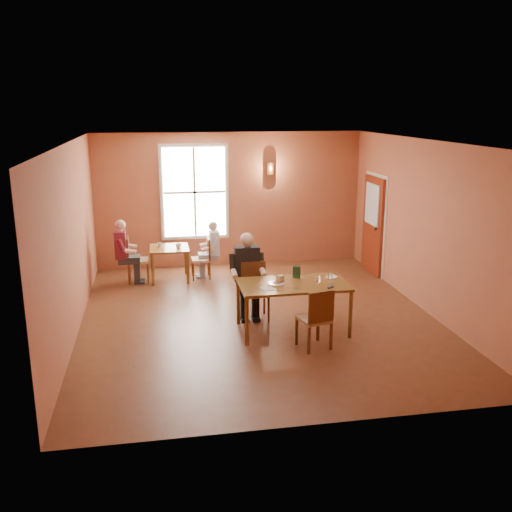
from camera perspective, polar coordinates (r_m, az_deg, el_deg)
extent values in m
cube|color=brown|center=(9.96, 0.20, -6.14)|extent=(6.00, 7.00, 0.01)
cube|color=brown|center=(12.93, -2.61, 5.64)|extent=(6.00, 0.04, 3.00)
cube|color=brown|center=(6.25, 6.04, -4.61)|extent=(6.00, 0.04, 3.00)
cube|color=brown|center=(9.47, -17.95, 1.50)|extent=(0.04, 7.00, 3.00)
cube|color=brown|center=(10.48, 16.58, 2.85)|extent=(0.04, 7.00, 3.00)
cube|color=white|center=(9.32, 0.22, 11.35)|extent=(6.00, 7.00, 0.04)
cube|color=white|center=(12.77, -6.17, 6.36)|extent=(1.36, 0.10, 1.96)
cube|color=maroon|center=(12.60, 11.56, 3.03)|extent=(0.12, 1.04, 2.10)
cylinder|color=brown|center=(12.88, 1.43, 8.76)|extent=(0.16, 0.16, 0.28)
cylinder|color=white|center=(9.10, 2.03, -2.70)|extent=(0.29, 0.29, 0.04)
cube|color=tan|center=(9.11, 2.43, -2.41)|extent=(0.13, 0.13, 0.12)
cube|color=#224528|center=(9.40, 4.07, -1.60)|extent=(0.14, 0.09, 0.21)
cube|color=white|center=(8.90, 3.66, -3.24)|extent=(0.19, 0.07, 0.00)
cube|color=white|center=(8.86, 1.20, -3.29)|extent=(0.23, 0.23, 0.01)
cylinder|color=white|center=(9.52, 7.57, -2.08)|extent=(0.26, 0.26, 0.02)
cube|color=black|center=(8.99, 7.46, -3.11)|extent=(0.12, 0.11, 0.02)
imported|color=white|center=(11.91, -7.77, 1.02)|extent=(0.13, 0.13, 0.09)
imported|color=white|center=(12.07, -9.62, 1.11)|extent=(0.11, 0.11, 0.09)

